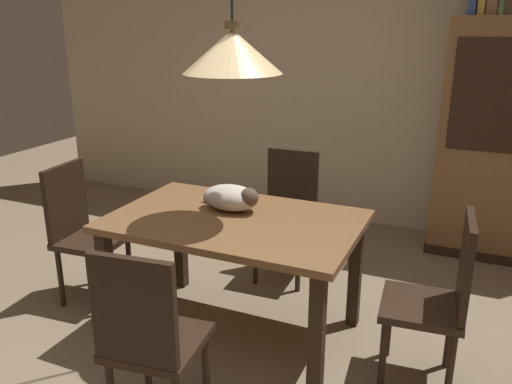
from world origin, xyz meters
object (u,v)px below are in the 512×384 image
Objects in this scene: book_yellow_short at (482,2)px; chair_far_back at (288,209)px; pendant_lamp at (232,51)px; chair_right_side at (439,295)px; dining_table at (235,234)px; chair_left_side at (81,227)px; chair_near_front at (148,336)px; cat_sleeping at (232,198)px.

chair_far_back is at bearing -137.60° from book_yellow_short.
chair_far_back is 2.07m from book_yellow_short.
chair_far_back is at bearing 90.19° from pendant_lamp.
dining_table is at bearing -179.65° from chair_right_side.
book_yellow_short is at bearing 40.33° from chair_left_side.
chair_left_side is 1.00× the size of chair_near_front.
chair_far_back is 1.76m from chair_near_front.
dining_table is 2.54m from book_yellow_short.
dining_table is 0.89m from chair_far_back.
chair_near_front is (0.01, -1.76, 0.00)m from chair_far_back.
chair_left_side is 4.65× the size of book_yellow_short.
chair_right_side is 1.61m from pendant_lamp.
dining_table is 1.01m from pendant_lamp.
chair_right_side reaches higher than cat_sleeping.
chair_left_side and chair_far_back have the same top height.
pendant_lamp is at bearing 146.31° from dining_table.
chair_near_front is at bearing -111.58° from book_yellow_short.
chair_right_side is 0.72× the size of pendant_lamp.
chair_far_back and chair_near_front have the same top height.
dining_table is 0.22m from cat_sleeping.
chair_right_side is at bearing -37.62° from chair_far_back.
chair_near_front is (-1.12, -0.88, 0.00)m from chair_right_side.
chair_left_side is (-1.13, -0.01, -0.14)m from dining_table.
cat_sleeping is (-1.20, 0.11, 0.32)m from chair_right_side.
cat_sleeping is at bearing 94.50° from chair_near_front.
dining_table is at bearing 90.57° from chair_near_front.
book_yellow_short is (2.23, 1.89, 1.43)m from chair_left_side.
chair_left_side is 3.26m from book_yellow_short.
dining_table is 1.08× the size of pendant_lamp.
pendant_lamp is 2.20m from book_yellow_short.
chair_right_side is 1.00× the size of chair_far_back.
dining_table is 1.51× the size of chair_near_front.
dining_table is at bearing -33.69° from pendant_lamp.
book_yellow_short is (1.09, 2.77, 1.43)m from chair_near_front.
dining_table is 1.51× the size of chair_left_side.
chair_near_front is at bearing -89.43° from pendant_lamp.
cat_sleeping is 2.40m from book_yellow_short.
dining_table is 1.14m from chair_left_side.
chair_near_front is (0.01, -0.88, -0.14)m from dining_table.
pendant_lamp reaches higher than chair_right_side.
chair_left_side is at bearing -139.67° from book_yellow_short.
chair_left_side is at bearing -179.70° from pendant_lamp.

